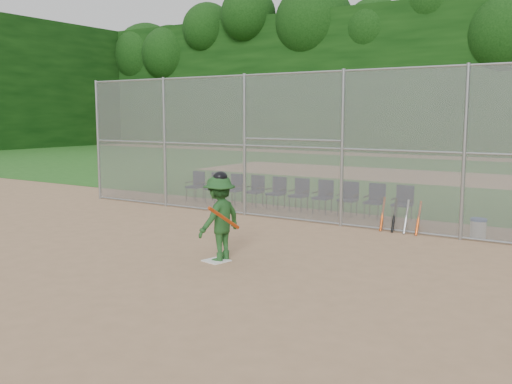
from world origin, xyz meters
The scene contains 19 objects.
ground centered at (0.00, 0.00, 0.00)m, with size 100.00×100.00×0.00m, color tan.
grass_strip centered at (0.00, 18.00, 0.01)m, with size 100.00×100.00×0.00m, color #235D1B.
dirt_patch_far centered at (0.00, 18.00, 0.01)m, with size 24.00×24.00×0.00m, color tan.
backstop_fence centered at (0.00, 5.00, 2.07)m, with size 16.09×0.09×4.00m.
treeline centered at (0.00, 20.00, 5.50)m, with size 81.00×60.00×11.00m.
home_plate centered at (0.44, 0.38, 0.01)m, with size 0.43×0.43×0.02m, color white.
batter_at_plate centered at (0.46, 0.47, 0.86)m, with size 0.87×1.34×1.77m.
water_cooler centered at (4.32, 5.32, 0.24)m, with size 0.38×0.38×0.48m.
spare_bats centered at (2.56, 5.02, 0.41)m, with size 0.96×0.39×0.83m.
chair_0 centered at (-5.03, 6.49, 0.48)m, with size 0.54×0.52×0.96m, color #0E1736, non-canonical shape.
chair_1 centered at (-4.23, 6.49, 0.48)m, with size 0.54×0.52×0.96m, color #0E1736, non-canonical shape.
chair_2 centered at (-3.44, 6.49, 0.48)m, with size 0.54×0.52×0.96m, color #0E1736, non-canonical shape.
chair_3 centered at (-2.65, 6.49, 0.48)m, with size 0.54×0.52×0.96m, color #0E1736, non-canonical shape.
chair_4 centered at (-1.85, 6.49, 0.48)m, with size 0.54×0.52×0.96m, color #0E1736, non-canonical shape.
chair_5 centered at (-1.06, 6.49, 0.48)m, with size 0.54×0.52×0.96m, color #0E1736, non-canonical shape.
chair_6 centered at (-0.27, 6.49, 0.48)m, with size 0.54×0.52×0.96m, color #0E1736, non-canonical shape.
chair_7 centered at (0.53, 6.49, 0.48)m, with size 0.54×0.52×0.96m, color #0E1736, non-canonical shape.
chair_8 centered at (1.32, 6.49, 0.48)m, with size 0.54×0.52×0.96m, color #0E1736, non-canonical shape.
chair_9 centered at (2.11, 6.49, 0.48)m, with size 0.54×0.52×0.96m, color #0E1736, non-canonical shape.
Camera 1 is at (7.02, -8.38, 2.85)m, focal length 40.00 mm.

